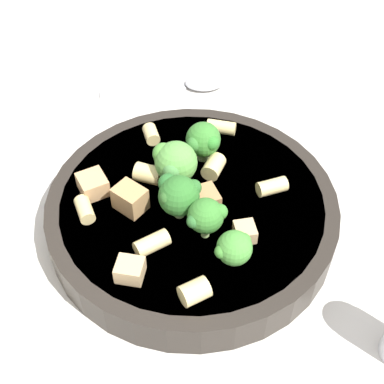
% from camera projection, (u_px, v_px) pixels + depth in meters
% --- Properties ---
extents(ground_plane, '(2.00, 2.00, 0.00)m').
position_uv_depth(ground_plane, '(192.00, 224.00, 0.51)').
color(ground_plane, beige).
extents(pasta_bowl, '(0.26, 0.26, 0.04)m').
position_uv_depth(pasta_bowl, '(192.00, 210.00, 0.49)').
color(pasta_bowl, '#28231E').
rests_on(pasta_bowl, ground_plane).
extents(broccoli_floret_0, '(0.04, 0.04, 0.04)m').
position_uv_depth(broccoli_floret_0, '(173.00, 162.00, 0.48)').
color(broccoli_floret_0, '#9EC175').
rests_on(broccoli_floret_0, pasta_bowl).
extents(broccoli_floret_1, '(0.03, 0.03, 0.03)m').
position_uv_depth(broccoli_floret_1, '(235.00, 248.00, 0.42)').
color(broccoli_floret_1, '#9EC175').
rests_on(broccoli_floret_1, pasta_bowl).
extents(broccoli_floret_2, '(0.03, 0.03, 0.04)m').
position_uv_depth(broccoli_floret_2, '(206.00, 216.00, 0.44)').
color(broccoli_floret_2, '#93B766').
rests_on(broccoli_floret_2, pasta_bowl).
extents(broccoli_floret_3, '(0.04, 0.04, 0.04)m').
position_uv_depth(broccoli_floret_3, '(179.00, 195.00, 0.45)').
color(broccoli_floret_3, '#9EC175').
rests_on(broccoli_floret_3, pasta_bowl).
extents(broccoli_floret_4, '(0.04, 0.03, 0.04)m').
position_uv_depth(broccoli_floret_4, '(203.00, 140.00, 0.50)').
color(broccoli_floret_4, '#9EC175').
rests_on(broccoli_floret_4, pasta_bowl).
extents(rigatoni_0, '(0.02, 0.03, 0.02)m').
position_uv_depth(rigatoni_0, '(150.00, 172.00, 0.49)').
color(rigatoni_0, '#E0C67F').
rests_on(rigatoni_0, pasta_bowl).
extents(rigatoni_1, '(0.03, 0.03, 0.01)m').
position_uv_depth(rigatoni_1, '(148.00, 242.00, 0.44)').
color(rigatoni_1, '#E0C67F').
rests_on(rigatoni_1, pasta_bowl).
extents(rigatoni_2, '(0.03, 0.02, 0.02)m').
position_uv_depth(rigatoni_2, '(216.00, 168.00, 0.50)').
color(rigatoni_2, '#E0C67F').
rests_on(rigatoni_2, pasta_bowl).
extents(rigatoni_3, '(0.02, 0.03, 0.01)m').
position_uv_depth(rigatoni_3, '(221.00, 127.00, 0.54)').
color(rigatoni_3, '#E0C67F').
rests_on(rigatoni_3, pasta_bowl).
extents(rigatoni_4, '(0.03, 0.03, 0.01)m').
position_uv_depth(rigatoni_4, '(85.00, 210.00, 0.47)').
color(rigatoni_4, '#E0C67F').
rests_on(rigatoni_4, pasta_bowl).
extents(rigatoni_5, '(0.02, 0.02, 0.01)m').
position_uv_depth(rigatoni_5, '(151.00, 134.00, 0.53)').
color(rigatoni_5, '#E0C67F').
rests_on(rigatoni_5, pasta_bowl).
extents(rigatoni_6, '(0.03, 0.03, 0.02)m').
position_uv_depth(rigatoni_6, '(195.00, 292.00, 0.41)').
color(rigatoni_6, '#E0C67F').
rests_on(rigatoni_6, pasta_bowl).
extents(rigatoni_7, '(0.03, 0.03, 0.01)m').
position_uv_depth(rigatoni_7, '(272.00, 187.00, 0.48)').
color(rigatoni_7, '#E0C67F').
rests_on(rigatoni_7, pasta_bowl).
extents(chicken_chunk_0, '(0.03, 0.03, 0.02)m').
position_uv_depth(chicken_chunk_0, '(133.00, 272.00, 0.42)').
color(chicken_chunk_0, tan).
rests_on(chicken_chunk_0, pasta_bowl).
extents(chicken_chunk_1, '(0.02, 0.03, 0.02)m').
position_uv_depth(chicken_chunk_1, '(130.00, 199.00, 0.47)').
color(chicken_chunk_1, tan).
rests_on(chicken_chunk_1, pasta_bowl).
extents(chicken_chunk_2, '(0.03, 0.03, 0.02)m').
position_uv_depth(chicken_chunk_2, '(93.00, 185.00, 0.48)').
color(chicken_chunk_2, tan).
rests_on(chicken_chunk_2, pasta_bowl).
extents(chicken_chunk_3, '(0.03, 0.03, 0.02)m').
position_uv_depth(chicken_chunk_3, '(208.00, 196.00, 0.47)').
color(chicken_chunk_3, '#A87A4C').
rests_on(chicken_chunk_3, pasta_bowl).
extents(chicken_chunk_4, '(0.03, 0.03, 0.01)m').
position_uv_depth(chicken_chunk_4, '(245.00, 232.00, 0.45)').
color(chicken_chunk_4, tan).
rests_on(chicken_chunk_4, pasta_bowl).
extents(spoon, '(0.12, 0.13, 0.01)m').
position_uv_depth(spoon, '(189.00, 84.00, 0.66)').
color(spoon, '#B2B2B7').
rests_on(spoon, ground_plane).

